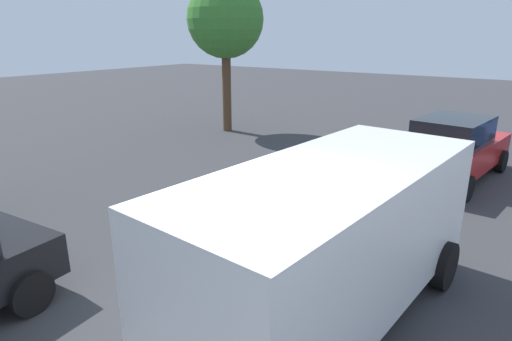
# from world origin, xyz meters

# --- Properties ---
(ground_plane) EXTENTS (80.00, 80.00, 0.00)m
(ground_plane) POSITION_xyz_m (0.00, 0.00, 0.00)
(ground_plane) COLOR #38383A
(lane_marking_centre) EXTENTS (28.00, 0.16, 0.01)m
(lane_marking_centre) POSITION_xyz_m (3.00, 0.00, 0.01)
(lane_marking_centre) COLOR #E0D14C
(white_van) EXTENTS (5.34, 2.59, 2.20)m
(white_van) POSITION_xyz_m (1.11, -0.70, 1.27)
(white_van) COLOR white
(white_van) RESTS_ON ground_plane
(car_red_near_curb) EXTENTS (4.74, 2.38, 1.71)m
(car_red_near_curb) POSITION_xyz_m (8.53, -0.71, 0.85)
(car_red_near_curb) COLOR red
(car_red_near_curb) RESTS_ON ground_plane
(tree_left_verge) EXTENTS (2.96, 2.96, 5.84)m
(tree_left_verge) POSITION_xyz_m (9.84, 8.21, 4.32)
(tree_left_verge) COLOR #513823
(tree_left_verge) RESTS_ON ground_plane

